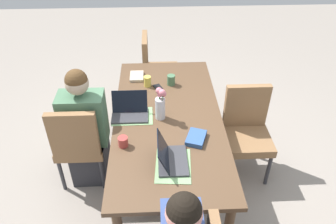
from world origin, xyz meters
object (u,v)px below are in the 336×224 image
at_px(person_far_left_near, 86,134).
at_px(chair_near_left_far, 247,128).
at_px(book_red_cover, 196,138).
at_px(flower_vase, 160,103).
at_px(coffee_mug_centre_left, 147,81).
at_px(phone_black, 159,88).
at_px(dining_table, 168,123).
at_px(chair_far_left_near, 79,141).
at_px(chair_head_right_right_near, 155,67).
at_px(laptop_far_left_near, 130,111).
at_px(laptop_head_left_left_mid, 170,158).
at_px(coffee_mug_near_right, 171,80).
at_px(book_blue_cover, 137,76).
at_px(coffee_mug_near_left, 123,142).

relative_size(person_far_left_near, chair_near_left_far, 1.33).
bearing_deg(book_red_cover, flower_vase, 61.54).
xyz_separation_m(flower_vase, coffee_mug_centre_left, (0.54, 0.12, -0.10)).
bearing_deg(phone_black, dining_table, 166.92).
bearing_deg(chair_near_left_far, chair_far_left_near, 94.57).
bearing_deg(book_red_cover, chair_head_right_right_near, 30.21).
height_order(flower_vase, phone_black, flower_vase).
bearing_deg(book_red_cover, laptop_far_left_near, 76.29).
height_order(laptop_head_left_left_mid, laptop_far_left_near, laptop_far_left_near).
xyz_separation_m(laptop_far_left_near, coffee_mug_near_right, (0.50, -0.39, 0.01)).
xyz_separation_m(chair_far_left_near, book_red_cover, (-0.28, -1.03, 0.25)).
height_order(chair_near_left_far, laptop_far_left_near, laptop_far_left_near).
relative_size(chair_far_left_near, flower_vase, 2.90).
bearing_deg(coffee_mug_centre_left, coffee_mug_near_right, -85.94).
bearing_deg(person_far_left_near, book_blue_cover, -34.69).
distance_m(chair_head_right_right_near, laptop_head_left_left_mid, 1.92).
bearing_deg(coffee_mug_centre_left, chair_far_left_near, 131.74).
distance_m(book_red_cover, phone_black, 0.84).
relative_size(flower_vase, laptop_head_left_left_mid, 0.97).
relative_size(dining_table, flower_vase, 6.50).
bearing_deg(coffee_mug_centre_left, phone_black, -116.27).
bearing_deg(chair_head_right_right_near, chair_near_left_far, -145.44).
bearing_deg(coffee_mug_centre_left, chair_head_right_right_near, -5.65).
bearing_deg(phone_black, flower_vase, 158.95).
distance_m(person_far_left_near, chair_near_left_far, 1.52).
xyz_separation_m(chair_far_left_near, coffee_mug_centre_left, (0.56, -0.63, 0.28)).
height_order(book_red_cover, book_blue_cover, book_red_cover).
distance_m(person_far_left_near, book_blue_cover, 0.83).
height_order(coffee_mug_centre_left, book_blue_cover, coffee_mug_centre_left).
height_order(chair_near_left_far, laptop_head_left_left_mid, laptop_head_left_left_mid).
height_order(dining_table, chair_near_left_far, chair_near_left_far).
distance_m(coffee_mug_near_right, book_blue_cover, 0.39).
xyz_separation_m(laptop_far_left_near, coffee_mug_centre_left, (0.49, -0.15, 0.01)).
bearing_deg(flower_vase, book_blue_cover, 18.19).
bearing_deg(flower_vase, coffee_mug_near_right, -12.37).
xyz_separation_m(flower_vase, coffee_mug_near_right, (0.55, -0.12, -0.10)).
height_order(person_far_left_near, coffee_mug_centre_left, person_far_left_near).
distance_m(laptop_far_left_near, phone_black, 0.51).
bearing_deg(coffee_mug_centre_left, coffee_mug_near_left, 167.99).
height_order(chair_far_left_near, chair_near_left_far, same).
bearing_deg(chair_far_left_near, book_blue_cover, -35.12).
height_order(coffee_mug_near_right, coffee_mug_centre_left, coffee_mug_centre_left).
distance_m(chair_head_right_right_near, coffee_mug_near_right, 0.86).
distance_m(flower_vase, coffee_mug_near_right, 0.58).
bearing_deg(person_far_left_near, coffee_mug_centre_left, -49.46).
bearing_deg(flower_vase, phone_black, 0.89).
height_order(chair_near_left_far, phone_black, chair_near_left_far).
height_order(dining_table, coffee_mug_centre_left, coffee_mug_centre_left).
height_order(person_far_left_near, coffee_mug_near_left, person_far_left_near).
height_order(coffee_mug_near_left, book_blue_cover, coffee_mug_near_left).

